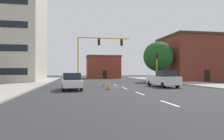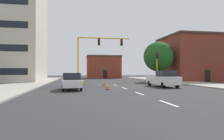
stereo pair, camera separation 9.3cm
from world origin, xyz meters
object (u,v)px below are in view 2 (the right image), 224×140
object	(u,v)px
traffic_signal_gantry	(85,69)
sedan_white_near_left	(71,81)
pickup_truck_white	(163,79)
tree_right_mid	(158,57)
traffic_light_pole_right	(157,61)
traffic_cone_roadside_a	(108,86)
traffic_cone_roadside_b	(104,83)

from	to	relation	value
traffic_signal_gantry	sedan_white_near_left	bearing A→B (deg)	-102.42
traffic_signal_gantry	pickup_truck_white	bearing A→B (deg)	-31.95
tree_right_mid	sedan_white_near_left	distance (m)	21.31
traffic_signal_gantry	traffic_light_pole_right	size ratio (longest dim) A/B	1.75
pickup_truck_white	tree_right_mid	bearing A→B (deg)	69.29
traffic_signal_gantry	traffic_light_pole_right	world-z (taller)	traffic_signal_gantry
tree_right_mid	traffic_cone_roadside_a	size ratio (longest dim) A/B	10.17
tree_right_mid	traffic_cone_roadside_a	bearing A→B (deg)	-128.89
traffic_light_pole_right	tree_right_mid	size ratio (longest dim) A/B	0.65
traffic_signal_gantry	traffic_cone_roadside_b	size ratio (longest dim) A/B	11.20
pickup_truck_white	traffic_cone_roadside_b	xyz separation A→B (m)	(-6.68, 4.03, -0.61)
sedan_white_near_left	tree_right_mid	bearing A→B (deg)	42.47
traffic_light_pole_right	pickup_truck_white	bearing A→B (deg)	-105.99
traffic_cone_roadside_a	pickup_truck_white	bearing A→B (deg)	19.99
traffic_signal_gantry	traffic_cone_roadside_a	world-z (taller)	traffic_signal_gantry
pickup_truck_white	sedan_white_near_left	size ratio (longest dim) A/B	1.19
pickup_truck_white	traffic_cone_roadside_a	world-z (taller)	pickup_truck_white
traffic_cone_roadside_b	tree_right_mid	bearing A→B (deg)	35.26
sedan_white_near_left	traffic_cone_roadside_b	size ratio (longest dim) A/B	6.20
traffic_signal_gantry	traffic_cone_roadside_b	world-z (taller)	traffic_signal_gantry
tree_right_mid	traffic_light_pole_right	bearing A→B (deg)	-114.83
traffic_cone_roadside_a	traffic_cone_roadside_b	bearing A→B (deg)	85.16
traffic_light_pole_right	sedan_white_near_left	size ratio (longest dim) A/B	1.04
traffic_signal_gantry	sedan_white_near_left	size ratio (longest dim) A/B	1.81
traffic_light_pole_right	traffic_cone_roadside_b	distance (m)	9.06
sedan_white_near_left	pickup_truck_white	bearing A→B (deg)	11.45
pickup_truck_white	traffic_light_pole_right	bearing A→B (deg)	74.01
pickup_truck_white	traffic_cone_roadside_a	distance (m)	7.73
tree_right_mid	pickup_truck_white	xyz separation A→B (m)	(-4.52, -11.94, -3.68)
traffic_signal_gantry	pickup_truck_white	distance (m)	10.91
traffic_light_pole_right	sedan_white_near_left	distance (m)	15.13
traffic_light_pole_right	sedan_white_near_left	world-z (taller)	traffic_light_pole_right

